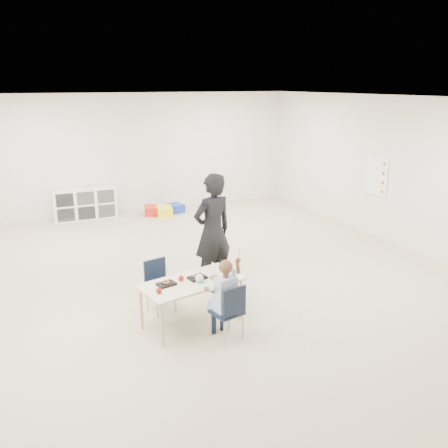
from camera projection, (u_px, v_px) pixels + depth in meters
name	position (u px, v px, depth m)	size (l,w,h in m)	color
room	(201.00, 192.00, 7.28)	(9.00, 9.02, 2.80)	#C0B093
table	(192.00, 302.00, 6.10)	(1.41, 0.92, 0.60)	beige
chair_near	(227.00, 311.00, 5.75)	(0.35, 0.33, 0.72)	black
chair_far	(161.00, 287.00, 6.41)	(0.35, 0.33, 0.72)	black
child	(227.00, 295.00, 5.69)	(0.48, 0.48, 1.13)	#B2C6F2
lunch_tray_near	(197.00, 278.00, 6.08)	(0.22, 0.16, 0.03)	black
lunch_tray_far	(166.00, 284.00, 5.89)	(0.22, 0.16, 0.03)	black
milk_carton	(199.00, 279.00, 5.94)	(0.07, 0.07, 0.10)	white
bread_roll	(214.00, 276.00, 6.10)	(0.09, 0.09, 0.07)	#DBB159
apple_near	(181.00, 278.00, 6.01)	(0.07, 0.07, 0.07)	maroon
apple_far	(159.00, 291.00, 5.65)	(0.07, 0.07, 0.07)	maroon
cubby_shelf	(85.00, 204.00, 10.86)	(1.40, 0.40, 0.70)	white
rules_poster	(377.00, 175.00, 9.40)	(0.02, 0.60, 0.80)	white
adult	(213.00, 232.00, 7.05)	(0.64, 0.42, 1.77)	black
bin_red	(152.00, 210.00, 11.25)	(0.33, 0.43, 0.21)	red
bin_yellow	(164.00, 211.00, 11.16)	(0.35, 0.45, 0.22)	yellow
bin_blue	(175.00, 208.00, 11.48)	(0.31, 0.40, 0.20)	#172BB3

